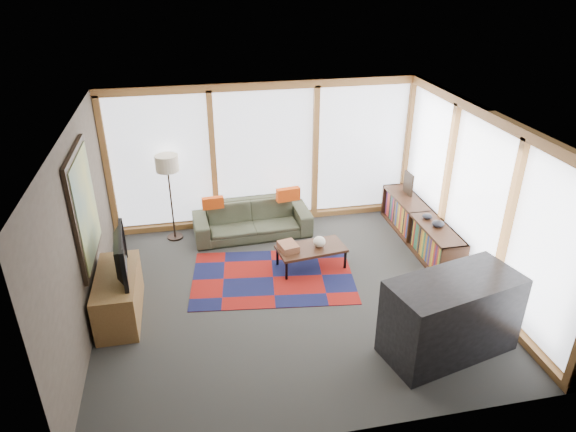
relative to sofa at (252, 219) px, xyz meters
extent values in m
plane|color=#31302E|center=(0.33, -1.95, -0.30)|extent=(5.50, 5.50, 0.00)
cube|color=#413830|center=(-2.42, -1.95, 1.00)|extent=(0.04, 5.00, 2.60)
cube|color=#413830|center=(0.33, -4.45, 1.00)|extent=(5.50, 0.04, 2.60)
cube|color=silver|center=(0.33, -1.95, 2.30)|extent=(5.50, 5.00, 0.04)
cube|color=white|center=(0.33, 0.52, 1.00)|extent=(5.30, 0.02, 2.35)
cube|color=white|center=(3.05, -1.95, 1.00)|extent=(0.02, 4.80, 2.35)
cube|color=black|center=(-2.38, -1.65, 1.25)|extent=(0.05, 1.35, 1.55)
cube|color=yellow|center=(-2.35, -1.65, 1.25)|extent=(0.02, 1.20, 1.40)
cube|color=maroon|center=(0.12, -1.44, -0.29)|extent=(2.65, 1.89, 0.01)
imported|color=#2E3324|center=(0.00, 0.00, 0.00)|extent=(2.07, 0.89, 0.59)
cube|color=#C5420F|center=(-0.66, -0.02, 0.40)|extent=(0.37, 0.14, 0.20)
cube|color=#C5420F|center=(0.66, 0.04, 0.41)|extent=(0.43, 0.18, 0.23)
cube|color=brown|center=(0.40, -1.25, 0.11)|extent=(0.32, 0.37, 0.11)
ellipsoid|color=beige|center=(0.90, -1.24, 0.14)|extent=(0.23, 0.23, 0.17)
ellipsoid|color=black|center=(2.79, -1.43, 0.36)|extent=(0.24, 0.24, 0.10)
ellipsoid|color=black|center=(2.74, -1.14, 0.35)|extent=(0.18, 0.18, 0.08)
cube|color=black|center=(2.82, -0.15, 0.51)|extent=(0.05, 0.31, 0.40)
cube|color=brown|center=(-2.10, -1.94, 0.03)|extent=(0.54, 1.29, 0.65)
imported|color=black|center=(-2.06, -1.91, 0.64)|extent=(0.23, 1.02, 0.58)
cube|color=black|center=(1.97, -3.47, 0.22)|extent=(1.77, 1.12, 1.03)
camera|label=1|loc=(-0.98, -8.02, 4.13)|focal=32.00mm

